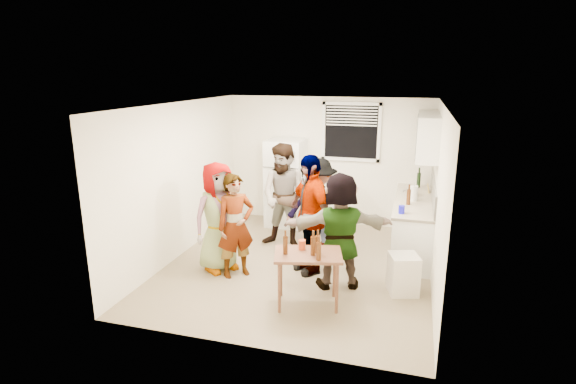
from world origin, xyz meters
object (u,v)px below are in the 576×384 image
(serving_table, at_px, (307,304))
(guest_back_left, at_px, (285,246))
(beer_bottle_table, at_px, (313,255))
(guest_black, at_px, (309,270))
(trash_bin, at_px, (403,276))
(guest_orange, at_px, (338,286))
(guest_back_right, at_px, (317,253))
(wine_bottle, at_px, (418,187))
(kettle, at_px, (412,196))
(guest_grey, at_px, (221,268))
(red_cup, at_px, (302,249))
(refrigerator, at_px, (286,183))
(beer_bottle_counter, at_px, (408,205))
(blue_cup, at_px, (401,214))
(guest_stripe, at_px, (237,274))

(serving_table, distance_m, guest_back_left, 2.05)
(beer_bottle_table, relative_size, guest_black, 0.13)
(trash_bin, xyz_separation_m, guest_orange, (-0.89, -0.04, -0.25))
(guest_back_right, bearing_deg, wine_bottle, 41.55)
(serving_table, bearing_deg, guest_back_right, 98.12)
(kettle, relative_size, guest_grey, 0.14)
(kettle, relative_size, trash_bin, 0.42)
(guest_grey, distance_m, guest_back_left, 1.36)
(guest_orange, bearing_deg, red_cup, 33.82)
(refrigerator, bearing_deg, guest_black, -64.51)
(beer_bottle_counter, height_order, red_cup, beer_bottle_counter)
(trash_bin, distance_m, guest_grey, 2.76)
(blue_cup, height_order, trash_bin, blue_cup)
(kettle, height_order, serving_table, kettle)
(refrigerator, height_order, guest_grey, refrigerator)
(wine_bottle, relative_size, blue_cup, 2.22)
(guest_back_right, bearing_deg, refrigerator, 123.98)
(refrigerator, xyz_separation_m, red_cup, (1.07, -2.92, -0.13))
(guest_grey, bearing_deg, beer_bottle_counter, -28.83)
(trash_bin, distance_m, serving_table, 1.38)
(trash_bin, distance_m, guest_stripe, 2.43)
(red_cup, relative_size, guest_back_left, 0.07)
(beer_bottle_counter, bearing_deg, guest_black, -145.90)
(guest_grey, bearing_deg, refrigerator, 27.13)
(beer_bottle_table, distance_m, guest_black, 1.32)
(guest_back_left, relative_size, guest_back_right, 1.11)
(guest_back_right, bearing_deg, serving_table, -83.08)
(red_cup, height_order, guest_black, red_cup)
(kettle, xyz_separation_m, beer_bottle_counter, (-0.05, -0.57, 0.00))
(trash_bin, bearing_deg, guest_black, 166.05)
(kettle, bearing_deg, refrigerator, 154.10)
(blue_cup, height_order, guest_back_left, blue_cup)
(wine_bottle, relative_size, guest_stripe, 0.18)
(blue_cup, bearing_deg, serving_table, -126.88)
(guest_grey, distance_m, guest_stripe, 0.36)
(serving_table, bearing_deg, refrigerator, 111.22)
(trash_bin, bearing_deg, kettle, 88.78)
(beer_bottle_table, bearing_deg, wine_bottle, 68.61)
(trash_bin, bearing_deg, beer_bottle_table, -147.33)
(beer_bottle_counter, bearing_deg, red_cup, -124.61)
(blue_cup, bearing_deg, red_cup, -131.70)
(guest_orange, bearing_deg, beer_bottle_table, 52.93)
(guest_grey, relative_size, guest_back_left, 0.93)
(refrigerator, distance_m, kettle, 2.45)
(blue_cup, distance_m, guest_grey, 2.89)
(guest_back_left, bearing_deg, blue_cup, -6.70)
(kettle, relative_size, red_cup, 1.84)
(beer_bottle_table, bearing_deg, trash_bin, 32.67)
(guest_grey, bearing_deg, serving_table, -77.96)
(beer_bottle_counter, relative_size, guest_grey, 0.15)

